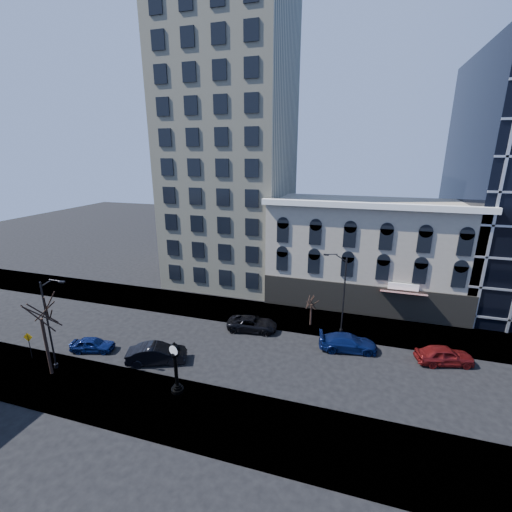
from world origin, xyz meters
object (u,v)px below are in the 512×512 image
(street_clock, at_px, (176,370))
(car_near_a, at_px, (93,344))
(street_lamp_near, at_px, (50,301))
(car_near_b, at_px, (157,354))
(warning_sign, at_px, (29,341))

(street_clock, bearing_deg, car_near_a, 174.41)
(street_lamp_near, height_order, car_near_b, street_lamp_near)
(street_lamp_near, relative_size, car_near_a, 2.12)
(car_near_a, bearing_deg, car_near_b, -104.33)
(street_clock, bearing_deg, car_near_b, 150.48)
(street_clock, xyz_separation_m, car_near_b, (-3.63, 2.99, -1.18))
(warning_sign, xyz_separation_m, car_near_a, (4.08, 2.69, -1.18))
(car_near_a, relative_size, car_near_b, 0.77)
(street_clock, height_order, street_lamp_near, street_lamp_near)
(car_near_a, bearing_deg, street_lamp_near, 157.16)
(warning_sign, height_order, car_near_b, warning_sign)
(street_clock, distance_m, car_near_a, 10.65)
(warning_sign, distance_m, car_near_a, 5.03)
(car_near_a, xyz_separation_m, car_near_b, (6.55, 0.16, 0.17))
(warning_sign, relative_size, car_near_b, 0.50)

